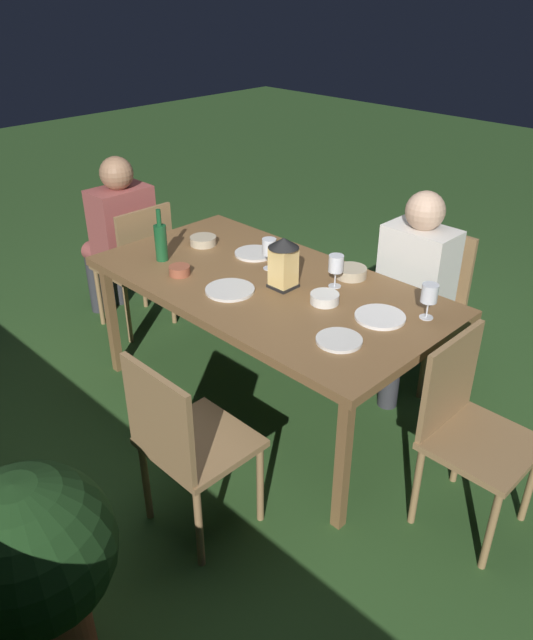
% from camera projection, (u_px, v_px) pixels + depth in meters
% --- Properties ---
extents(ground_plane, '(16.00, 16.00, 0.00)m').
position_uv_depth(ground_plane, '(266.00, 400.00, 3.51)').
color(ground_plane, '#2D5123').
extents(dining_table, '(1.87, 0.98, 0.75)m').
position_uv_depth(dining_table, '(266.00, 291.00, 3.16)').
color(dining_table, brown).
rests_on(dining_table, ground).
extents(chair_head_near, '(0.40, 0.42, 0.87)m').
position_uv_depth(chair_head_near, '(469.00, 427.00, 2.54)').
color(chair_head_near, '#937047').
rests_on(chair_head_near, ground).
extents(chair_side_right_a, '(0.42, 0.40, 0.87)m').
position_uv_depth(chair_side_right_a, '(186.00, 441.00, 2.46)').
color(chair_side_right_a, '#937047').
rests_on(chair_side_right_a, ground).
extents(chair_side_left_a, '(0.42, 0.40, 0.87)m').
position_uv_depth(chair_side_left_a, '(425.00, 298.00, 3.55)').
color(chair_side_left_a, '#937047').
rests_on(chair_side_left_a, ground).
extents(person_in_cream, '(0.38, 0.47, 1.15)m').
position_uv_depth(person_in_cream, '(409.00, 285.00, 3.36)').
color(person_in_cream, white).
rests_on(person_in_cream, ground).
extents(chair_head_far, '(0.40, 0.42, 0.87)m').
position_uv_depth(chair_head_far, '(138.00, 262.00, 4.00)').
color(chair_head_far, '#937047').
rests_on(chair_head_far, ground).
extents(person_in_rust, '(0.48, 0.38, 1.15)m').
position_uv_depth(person_in_rust, '(118.00, 232.00, 4.04)').
color(person_in_rust, '#9E4C47').
rests_on(person_in_rust, ground).
extents(lantern_centerpiece, '(0.15, 0.15, 0.27)m').
position_uv_depth(lantern_centerpiece, '(283.00, 260.00, 3.02)').
color(lantern_centerpiece, black).
rests_on(lantern_centerpiece, dining_table).
extents(green_bottle_on_table, '(0.07, 0.07, 0.29)m').
position_uv_depth(green_bottle_on_table, '(161.00, 241.00, 3.33)').
color(green_bottle_on_table, '#195128').
rests_on(green_bottle_on_table, dining_table).
extents(wine_glass_a, '(0.08, 0.08, 0.17)m').
position_uv_depth(wine_glass_a, '(336.00, 265.00, 3.04)').
color(wine_glass_a, silver).
rests_on(wine_glass_a, dining_table).
extents(wine_glass_b, '(0.08, 0.08, 0.17)m').
position_uv_depth(wine_glass_b, '(269.00, 248.00, 3.23)').
color(wine_glass_b, silver).
rests_on(wine_glass_b, dining_table).
extents(wine_glass_c, '(0.08, 0.08, 0.17)m').
position_uv_depth(wine_glass_c, '(429.00, 295.00, 2.75)').
color(wine_glass_c, silver).
rests_on(wine_glass_c, dining_table).
extents(plate_a, '(0.20, 0.20, 0.01)m').
position_uv_depth(plate_a, '(339.00, 340.00, 2.63)').
color(plate_a, silver).
rests_on(plate_a, dining_table).
extents(plate_b, '(0.22, 0.22, 0.01)m').
position_uv_depth(plate_b, '(254.00, 253.00, 3.44)').
color(plate_b, silver).
rests_on(plate_b, dining_table).
extents(plate_c, '(0.25, 0.25, 0.01)m').
position_uv_depth(plate_c, '(230.00, 290.00, 3.04)').
color(plate_c, silver).
rests_on(plate_c, dining_table).
extents(plate_d, '(0.23, 0.23, 0.01)m').
position_uv_depth(plate_d, '(380.00, 317.00, 2.80)').
color(plate_d, white).
rests_on(plate_d, dining_table).
extents(bowl_olives, '(0.14, 0.14, 0.05)m').
position_uv_depth(bowl_olives, '(325.00, 298.00, 2.93)').
color(bowl_olives, silver).
rests_on(bowl_olives, dining_table).
extents(bowl_bread, '(0.15, 0.15, 0.05)m').
position_uv_depth(bowl_bread, '(203.00, 240.00, 3.56)').
color(bowl_bread, '#BCAD8E').
rests_on(bowl_bread, dining_table).
extents(bowl_salad, '(0.16, 0.16, 0.05)m').
position_uv_depth(bowl_salad, '(351.00, 272.00, 3.18)').
color(bowl_salad, '#BCAD8E').
rests_on(bowl_salad, dining_table).
extents(bowl_dip, '(0.11, 0.11, 0.05)m').
position_uv_depth(bowl_dip, '(180.00, 270.00, 3.20)').
color(bowl_dip, '#9E5138').
rests_on(bowl_dip, dining_table).
extents(potted_plant_corner, '(0.55, 0.55, 0.83)m').
position_uv_depth(potted_plant_corner, '(33.00, 560.00, 1.94)').
color(potted_plant_corner, brown).
rests_on(potted_plant_corner, ground).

